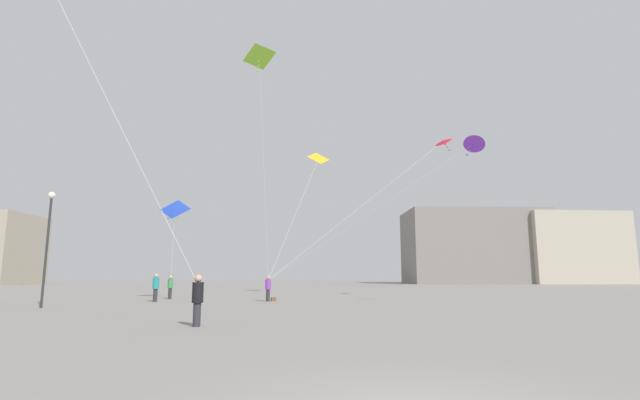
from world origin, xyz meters
TOP-DOWN VIEW (x-y plane):
  - person_in_purple at (-2.92, 23.89)m, footprint 0.35×0.35m
  - person_in_black at (-4.48, 9.60)m, footprint 0.35×0.35m
  - person_in_teal at (-9.80, 23.83)m, footprint 0.37×0.37m
  - person_in_green at (-9.80, 27.30)m, footprint 0.35×0.35m
  - kite_lime_delta at (-3.33, 18.30)m, footprint 1.67×6.37m
  - kite_violet_diamond at (8.19, 17.92)m, footprint 11.98×6.75m
  - kite_amber_delta at (0.79, 33.47)m, footprint 4.65×10.41m
  - kite_crimson_diamond at (9.16, 25.51)m, footprint 12.99×2.46m
  - kite_cobalt_delta at (-9.63, 26.71)m, footprint 1.83×1.14m
  - building_centre_hall at (35.00, 84.53)m, footprint 26.99×14.60m
  - building_right_hall at (53.00, 83.63)m, footprint 19.62×15.16m
  - lamppost_east at (-13.87, 18.64)m, footprint 0.36×0.36m
  - handbag_beside_flyer at (-2.57, 23.99)m, footprint 0.35×0.25m

SIDE VIEW (x-z plane):
  - handbag_beside_flyer at x=-2.57m, z-range 0.00..0.24m
  - person_in_purple at x=-2.92m, z-range 0.08..1.67m
  - person_in_green at x=-9.80m, z-range 0.08..1.68m
  - person_in_black at x=-4.48m, z-range 0.08..1.70m
  - person_in_teal at x=-9.80m, z-range 0.08..1.79m
  - lamppost_east at x=-13.87m, z-range 0.91..6.77m
  - kite_cobalt_delta at x=-9.63m, z-range 3.43..8.79m
  - building_right_hall at x=53.00m, z-range 0.00..13.64m
  - building_centre_hall at x=35.00m, z-range 0.00..14.34m
  - kite_violet_diamond at x=8.19m, z-range 4.68..12.45m
  - kite_crimson_diamond at x=9.16m, z-range 5.88..16.03m
  - kite_amber_delta at x=0.79m, z-range 6.12..17.04m
  - kite_lime_delta at x=-3.33m, z-range 6.92..19.49m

